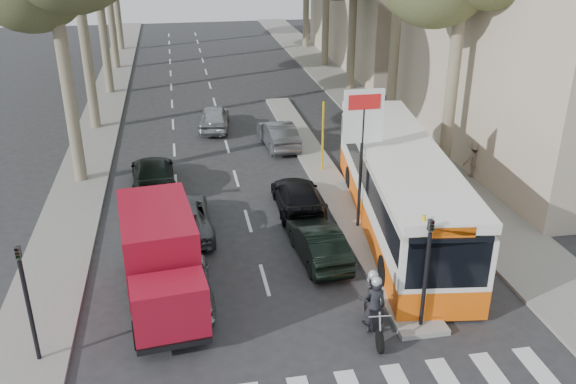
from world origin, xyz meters
The scene contains 19 objects.
ground centered at (0.00, 0.00, 0.00)m, with size 120.00×120.00×0.00m, color #28282B.
sidewalk_right centered at (8.60, 25.00, 0.06)m, with size 3.20×70.00×0.12m, color gray.
median_left centered at (-8.00, 28.00, 0.06)m, with size 2.40×64.00×0.12m, color gray.
traffic_island centered at (3.25, 11.00, 0.08)m, with size 1.50×26.00×0.16m, color gray.
billboard centered at (3.25, 5.00, 3.70)m, with size 1.50×12.10×5.60m.
traffic_light_island centered at (3.25, -1.50, 2.49)m, with size 0.16×0.41×3.60m.
traffic_light_left centered at (-7.60, -1.00, 2.49)m, with size 0.16×0.41×3.60m.
silver_hatchback centered at (-3.50, 1.23, 0.68)m, with size 1.60×3.97×1.35m, color #A4A6AC.
dark_hatchback centered at (1.19, 3.02, 0.65)m, with size 1.38×3.95×1.30m, color black.
queue_car_a centered at (-3.50, 6.00, 0.65)m, with size 2.14×4.65×1.29m, color #4B4F53.
queue_car_b centered at (1.26, 7.00, 0.65)m, with size 1.82×4.48×1.30m, color black.
queue_car_c centered at (-1.33, 18.60, 0.71)m, with size 1.67×4.16×1.42m, color #A6A8AE.
queue_car_d centered at (1.80, 15.00, 0.69)m, with size 1.46×4.18×1.38m, color #515359.
queue_car_e centered at (-4.67, 10.64, 0.67)m, with size 1.89×4.64×1.35m, color black.
red_truck centered at (-4.22, 1.28, 1.58)m, with size 2.67×5.78×2.99m.
city_bus centered at (4.80, 4.89, 1.78)m, with size 4.46×13.07×3.37m.
motorcycle centered at (1.81, -1.26, 0.88)m, with size 0.87×2.29×1.95m.
pedestrian_near centered at (7.20, 8.45, 0.93)m, with size 0.95×0.47×1.63m, color #493753.
pedestrian_far centered at (10.00, 8.95, 0.94)m, with size 1.07×0.47×1.65m, color #6C5E51.
Camera 1 is at (-3.35, -15.41, 11.09)m, focal length 38.00 mm.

